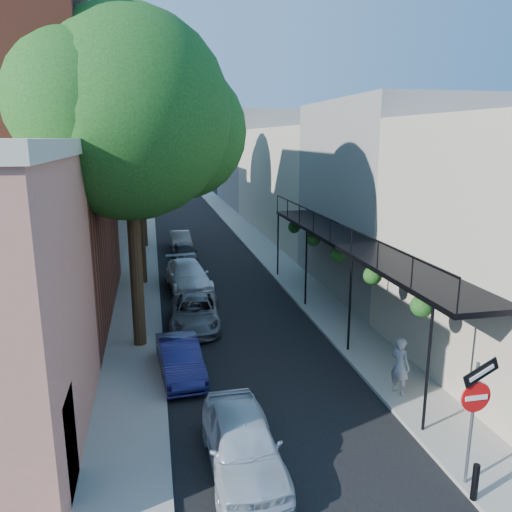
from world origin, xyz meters
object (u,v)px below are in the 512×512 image
bollard (475,482)px  parked_car_c (195,313)px  sign_post (475,402)px  parked_car_e (185,253)px  parked_car_f (181,240)px  oak_far (145,123)px  parked_car_d (188,276)px  pedestrian (400,366)px  parked_car_b (180,359)px  oak_near (141,120)px  parked_car_a (243,443)px  oak_mid (144,143)px

bollard → parked_car_c: 12.01m
sign_post → parked_car_e: size_ratio=0.84×
parked_car_e → parked_car_f: size_ratio=0.99×
oak_far → parked_car_f: oak_far is taller
parked_car_d → parked_car_e: bearing=82.5°
bollard → parked_car_e: bearing=101.5°
pedestrian → parked_car_e: bearing=-7.8°
oak_far → parked_car_d: oak_far is taller
sign_post → parked_car_b: 8.73m
oak_near → parked_car_c: bearing=37.7°
parked_car_b → parked_car_a: bearing=-82.0°
bollard → parked_car_f: (-4.40, 25.44, 0.07)m
oak_near → parked_car_f: (1.97, 15.68, -7.29)m
parked_car_a → oak_far: bearing=94.0°
oak_mid → parked_car_b: oak_mid is taller
parked_car_b → parked_car_d: (0.93, 9.32, 0.10)m
sign_post → parked_car_c: (-4.85, 10.58, -1.46)m
oak_mid → oak_far: (0.06, 9.04, 1.20)m
bollard → parked_car_e: size_ratio=0.22×
sign_post → oak_near: oak_near is taller
sign_post → parked_car_b: bearing=131.3°
oak_far → parked_car_a: size_ratio=3.01×
sign_post → parked_car_e: (-4.56, 21.09, -1.43)m
sign_post → parked_car_c: bearing=114.6°
parked_car_c → pedestrian: pedestrian is taller
parked_car_a → parked_car_e: (0.02, 19.51, -0.07)m
parked_car_b → parked_car_c: parked_car_c is taller
oak_far → parked_car_c: (1.67, -15.71, -7.68)m
oak_mid → parked_car_e: size_ratio=2.87×
parked_car_e → parked_car_f: bearing=89.9°
sign_post → parked_car_f: bearing=100.3°
parked_car_c → parked_car_d: parked_car_d is taller
parked_car_b → pedestrian: size_ratio=2.06×
parked_car_a → parked_car_f: 23.39m
sign_post → oak_near: size_ratio=0.26×
sign_post → parked_car_e: bearing=102.2°
parked_car_b → parked_car_f: bearing=81.8°
oak_far → parked_car_e: (1.95, -5.21, -7.65)m
sign_post → parked_car_c: sign_post is taller
oak_mid → parked_car_d: size_ratio=2.20×
oak_far → parked_car_e: 9.46m
oak_near → parked_car_e: oak_near is taller
parked_car_c → parked_car_f: parked_car_f is taller
sign_post → bollard: (-0.16, -0.47, -1.52)m
parked_car_a → oak_mid: bearing=96.8°
parked_car_a → parked_car_b: (-1.11, 4.89, -0.10)m
parked_car_f → oak_mid: bearing=-106.2°
parked_car_a → parked_car_b: size_ratio=1.14×
oak_far → parked_car_e: oak_far is taller
parked_car_a → parked_car_f: size_ratio=1.10×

